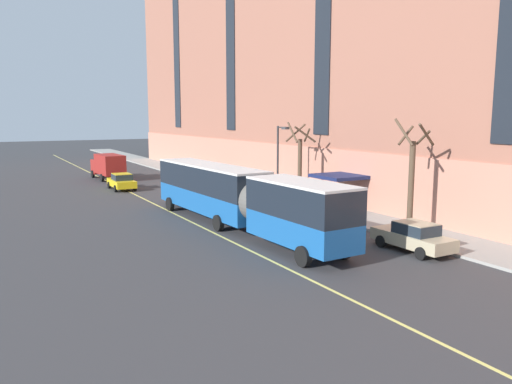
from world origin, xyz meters
The scene contains 13 objects.
ground_plane centered at (0.00, 0.00, 0.00)m, with size 260.00×260.00×0.00m, color #38383A.
sidewalk centered at (8.47, 3.00, 0.07)m, with size 4.16×160.00×0.15m, color #9E9B93.
city_bus centered at (-0.33, 2.13, 2.15)m, with size 3.46×19.98×3.73m.
parked_car_white_0 centered at (5.29, 5.25, 0.79)m, with size 2.06×4.78×1.56m.
parked_car_champagne_1 centered at (5.30, -6.90, 0.78)m, with size 1.92×4.48×1.56m.
parked_car_silver_3 centered at (5.34, 17.81, 0.78)m, with size 2.05×4.56×1.56m.
parked_car_darkgray_4 centered at (5.29, 24.82, 0.78)m, with size 2.07×4.42×1.56m.
box_truck centered at (-1.60, 31.07, 1.63)m, with size 2.55×6.93×2.82m.
taxi_cab centered at (-2.25, 22.71, 0.78)m, with size 2.06×4.52×1.56m.
street_tree_mid_block centered at (7.88, -4.17, 3.48)m, with size 1.87×1.87×6.69m.
street_tree_far_uptown centered at (7.86, 7.39, 3.38)m, with size 2.03×2.08×6.37m.
street_lamp centered at (6.99, 8.99, 3.92)m, with size 0.36×1.48×6.05m.
lane_centerline centered at (-2.02, 3.00, 0.00)m, with size 0.16×140.00×0.01m, color #E0D66B.
Camera 1 is at (-14.10, -24.90, 6.93)m, focal length 35.00 mm.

